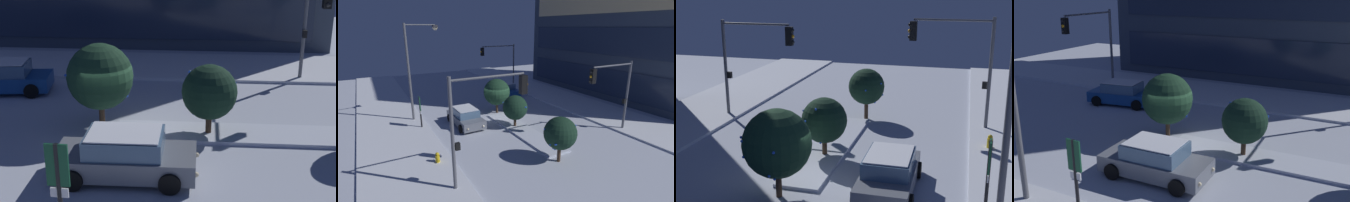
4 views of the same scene
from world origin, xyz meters
TOP-DOWN VIEW (x-y plane):
  - ground at (0.00, 0.00)m, footprint 52.00×52.00m
  - curb_strip_far at (0.00, 9.00)m, footprint 52.00×5.20m
  - median_strip at (4.30, -0.12)m, footprint 9.00×1.80m
  - car_near at (0.73, -3.51)m, footprint 4.44×2.15m
  - car_far at (-6.23, 4.08)m, footprint 4.52×2.47m
  - traffic_light_corner_far_right at (7.88, 5.49)m, footprint 0.32×4.34m
  - parking_info_sign at (-0.23, -6.93)m, footprint 0.55×0.12m
  - decorated_tree_median at (3.27, -0.18)m, footprint 2.01×2.01m
  - decorated_tree_right_of_median at (-0.80, 0.25)m, footprint 2.49×2.49m

SIDE VIEW (x-z plane):
  - ground at x=0.00m, z-range 0.00..0.00m
  - curb_strip_far at x=0.00m, z-range 0.00..0.14m
  - median_strip at x=4.30m, z-range 0.00..0.14m
  - car_far at x=-6.23m, z-range -0.04..1.46m
  - car_near at x=0.73m, z-range -0.04..1.46m
  - parking_info_sign at x=-0.23m, z-range 0.36..3.02m
  - decorated_tree_median at x=3.27m, z-range 0.34..3.06m
  - decorated_tree_right_of_median at x=-0.80m, z-range 0.40..3.70m
  - traffic_light_corner_far_right at x=7.88m, z-range 1.05..6.57m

